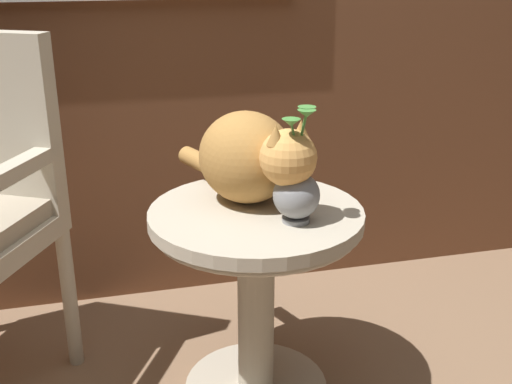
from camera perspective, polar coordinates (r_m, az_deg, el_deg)
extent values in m
cylinder|color=#B2A893|center=(1.80, 0.00, -10.25)|extent=(0.10, 0.10, 0.51)
cylinder|color=#B2A893|center=(1.67, 0.00, -2.16)|extent=(0.57, 0.57, 0.03)
torus|color=#B2A893|center=(1.68, 0.00, -3.02)|extent=(0.55, 0.55, 0.02)
cylinder|color=#B2A893|center=(2.03, -16.35, -9.13)|extent=(0.04, 0.04, 0.46)
cube|color=#B2A893|center=(1.67, -21.99, 1.16)|extent=(0.27, 0.44, 0.04)
ellipsoid|color=#AD7A3D|center=(1.69, -0.88, 3.14)|extent=(0.33, 0.34, 0.24)
sphere|color=#E2A356|center=(1.55, 2.90, 3.08)|extent=(0.14, 0.14, 0.14)
cone|color=#AD7A3D|center=(1.50, 1.79, 5.13)|extent=(0.05, 0.05, 0.05)
cone|color=#AD7A3D|center=(1.55, 4.06, 5.59)|extent=(0.05, 0.05, 0.05)
cylinder|color=#AD7A3D|center=(1.87, -4.37, 2.45)|extent=(0.14, 0.24, 0.05)
cylinder|color=gray|center=(1.60, 3.59, -2.45)|extent=(0.07, 0.07, 0.01)
ellipsoid|color=gray|center=(1.57, 3.64, -0.29)|extent=(0.12, 0.12, 0.12)
cylinder|color=gray|center=(1.55, 3.70, 2.36)|extent=(0.06, 0.06, 0.06)
torus|color=gray|center=(1.54, 3.73, 3.49)|extent=(0.08, 0.08, 0.01)
cylinder|color=#47893D|center=(1.52, 4.15, 5.38)|extent=(0.03, 0.01, 0.11)
cone|color=#47893D|center=(1.51, 4.57, 7.30)|extent=(0.04, 0.04, 0.02)
cylinder|color=#47893D|center=(1.51, 4.14, 5.22)|extent=(0.02, 0.03, 0.11)
cone|color=#47893D|center=(1.49, 4.57, 7.01)|extent=(0.04, 0.04, 0.02)
cylinder|color=#47893D|center=(1.51, 3.45, 4.84)|extent=(0.03, 0.03, 0.09)
cone|color=#47893D|center=(1.48, 3.17, 6.23)|extent=(0.04, 0.04, 0.02)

